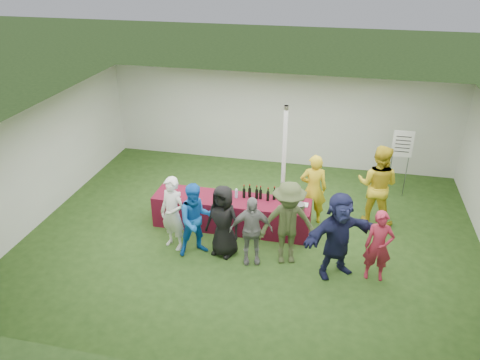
% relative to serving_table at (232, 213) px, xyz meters
% --- Properties ---
extents(ground, '(60.00, 60.00, 0.00)m').
position_rel_serving_table_xyz_m(ground, '(0.53, -0.18, -0.38)').
color(ground, '#284719').
rests_on(ground, ground).
extents(tent, '(10.00, 10.00, 10.00)m').
position_rel_serving_table_xyz_m(tent, '(1.03, 1.02, 0.98)').
color(tent, white).
rests_on(tent, ground).
extents(serving_table, '(3.60, 0.80, 0.75)m').
position_rel_serving_table_xyz_m(serving_table, '(0.00, 0.00, 0.00)').
color(serving_table, maroon).
rests_on(serving_table, ground).
extents(wine_bottles, '(0.75, 0.15, 0.32)m').
position_rel_serving_table_xyz_m(wine_bottles, '(0.60, 0.15, 0.50)').
color(wine_bottles, black).
rests_on(wine_bottles, serving_table).
extents(wine_glasses, '(1.20, 0.11, 0.16)m').
position_rel_serving_table_xyz_m(wine_glasses, '(-0.90, -0.27, 0.49)').
color(wine_glasses, silver).
rests_on(wine_glasses, serving_table).
extents(water_bottle, '(0.07, 0.07, 0.23)m').
position_rel_serving_table_xyz_m(water_bottle, '(0.10, 0.08, 0.48)').
color(water_bottle, silver).
rests_on(water_bottle, serving_table).
extents(bar_towel, '(0.25, 0.18, 0.03)m').
position_rel_serving_table_xyz_m(bar_towel, '(1.60, 0.05, 0.39)').
color(bar_towel, white).
rests_on(bar_towel, serving_table).
extents(dump_bucket, '(0.24, 0.24, 0.18)m').
position_rel_serving_table_xyz_m(dump_bucket, '(1.56, -0.22, 0.46)').
color(dump_bucket, slate).
rests_on(dump_bucket, serving_table).
extents(wine_list_sign, '(0.50, 0.03, 1.80)m').
position_rel_serving_table_xyz_m(wine_list_sign, '(3.82, 2.44, 0.94)').
color(wine_list_sign, slate).
rests_on(wine_list_sign, ground).
extents(staff_pourer, '(0.68, 0.49, 1.72)m').
position_rel_serving_table_xyz_m(staff_pourer, '(1.79, 0.66, 0.49)').
color(staff_pourer, gold).
rests_on(staff_pourer, ground).
extents(staff_back, '(1.12, 0.97, 1.95)m').
position_rel_serving_table_xyz_m(staff_back, '(3.21, 0.97, 0.60)').
color(staff_back, gold).
rests_on(staff_back, ground).
extents(customer_0, '(0.71, 0.59, 1.66)m').
position_rel_serving_table_xyz_m(customer_0, '(-1.03, -1.04, 0.46)').
color(customer_0, white).
rests_on(customer_0, ground).
extents(customer_1, '(1.00, 0.94, 1.63)m').
position_rel_serving_table_xyz_m(customer_1, '(-0.47, -1.14, 0.44)').
color(customer_1, blue).
rests_on(customer_1, ground).
extents(customer_2, '(0.89, 0.71, 1.60)m').
position_rel_serving_table_xyz_m(customer_2, '(0.08, -1.04, 0.42)').
color(customer_2, black).
rests_on(customer_2, ground).
extents(customer_3, '(0.95, 0.59, 1.51)m').
position_rel_serving_table_xyz_m(customer_3, '(0.70, -1.19, 0.38)').
color(customer_3, gray).
rests_on(customer_3, ground).
extents(customer_4, '(1.32, 0.97, 1.82)m').
position_rel_serving_table_xyz_m(customer_4, '(1.42, -1.02, 0.54)').
color(customer_4, '#3D4826').
rests_on(customer_4, ground).
extents(customer_5, '(1.68, 1.38, 1.80)m').
position_rel_serving_table_xyz_m(customer_5, '(2.41, -1.21, 0.53)').
color(customer_5, '#1A1D41').
rests_on(customer_5, ground).
extents(customer_6, '(0.55, 0.36, 1.49)m').
position_rel_serving_table_xyz_m(customer_6, '(3.19, -1.18, 0.37)').
color(customer_6, '#9E2037').
rests_on(customer_6, ground).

